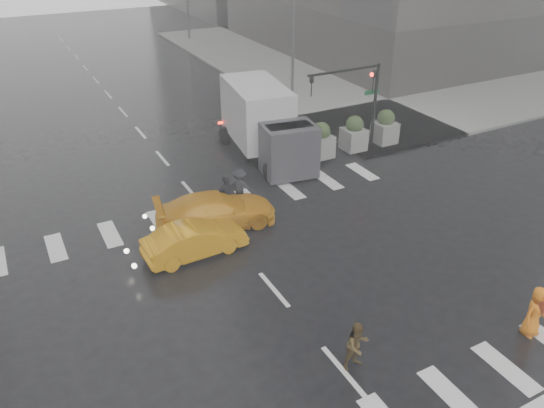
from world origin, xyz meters
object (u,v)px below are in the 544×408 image
box_truck (265,122)px  pedestrian_brown (357,346)px  pedestrian_orange (535,311)px  taxi_mid (195,240)px  traffic_signal_pole (360,92)px

box_truck → pedestrian_brown: bearing=-98.7°
pedestrian_brown → pedestrian_orange: size_ratio=0.91×
taxi_mid → box_truck: size_ratio=0.56×
pedestrian_brown → taxi_mid: 7.42m
pedestrian_orange → pedestrian_brown: bearing=162.1°
traffic_signal_pole → taxi_mid: (-10.55, -4.85, -2.60)m
traffic_signal_pole → box_truck: traffic_signal_pole is taller
traffic_signal_pole → pedestrian_orange: 13.97m
traffic_signal_pole → taxi_mid: size_ratio=1.20×
pedestrian_brown → box_truck: 14.42m
traffic_signal_pole → pedestrian_orange: traffic_signal_pole is taller
taxi_mid → box_truck: (6.21, 6.57, 1.27)m
traffic_signal_pole → pedestrian_orange: bearing=-103.9°
traffic_signal_pole → taxi_mid: 11.90m
taxi_mid → box_truck: bearing=-46.2°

